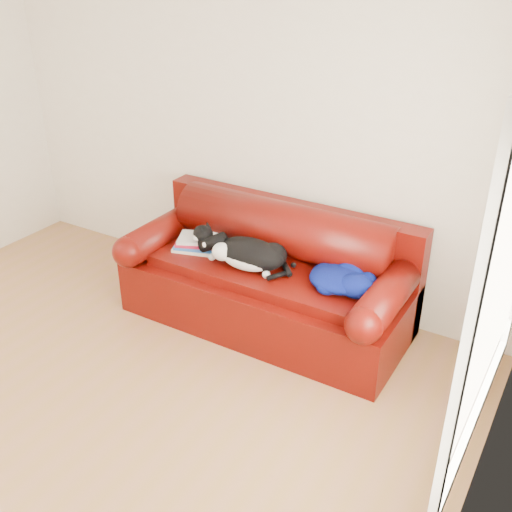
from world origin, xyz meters
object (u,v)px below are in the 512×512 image
Objects in this scene: cat at (249,255)px; sofa_base at (266,294)px; book_stack at (198,243)px; blanket at (341,278)px.

sofa_base is at bearing 39.99° from cat.
blanket is (1.17, 0.03, 0.02)m from book_stack.
sofa_base is 0.65m from book_stack.
cat is 1.51× the size of blanket.
sofa_base is at bearing 177.55° from blanket.
blanket is at bearing 1.54° from book_stack.
cat is at bearing -6.66° from book_stack.
cat is (0.49, -0.06, 0.05)m from book_stack.
book_stack is 0.75× the size of blanket.
blanket is (0.60, -0.03, 0.33)m from sofa_base.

